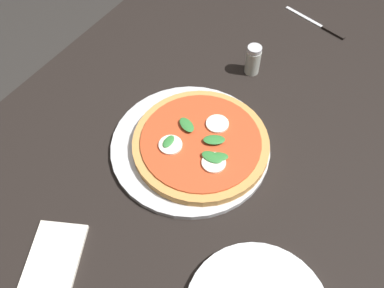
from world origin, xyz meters
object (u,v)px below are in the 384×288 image
at_px(pizza, 201,143).
at_px(pepper_shaker, 255,61).
at_px(napkin, 54,257).
at_px(knife, 322,26).
at_px(dining_table, 190,173).
at_px(serving_tray, 192,145).

relative_size(pizza, pepper_shaker, 3.76).
distance_m(pizza, napkin, 0.35).
xyz_separation_m(pizza, napkin, (-0.34, 0.09, -0.02)).
bearing_deg(knife, pizza, 173.47).
xyz_separation_m(dining_table, pepper_shaker, (0.27, -0.00, 0.13)).
bearing_deg(dining_table, pizza, -70.08).
relative_size(serving_tray, napkin, 2.55).
relative_size(pizza, napkin, 2.16).
bearing_deg(dining_table, knife, -8.68).
bearing_deg(serving_tray, pepper_shaker, -0.64).
height_order(knife, pepper_shaker, pepper_shaker).
relative_size(serving_tray, pepper_shaker, 4.44).
relative_size(serving_tray, knife, 1.80).
distance_m(serving_tray, pepper_shaker, 0.27).
bearing_deg(pizza, knife, -6.53).
distance_m(dining_table, knife, 0.53).
bearing_deg(pizza, pepper_shaker, 3.55).
xyz_separation_m(dining_table, pizza, (0.01, -0.02, 0.12)).
xyz_separation_m(serving_tray, napkin, (-0.33, 0.07, -0.00)).
xyz_separation_m(napkin, pepper_shaker, (0.60, -0.08, 0.03)).
relative_size(dining_table, napkin, 11.70).
bearing_deg(pepper_shaker, napkin, 172.86).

